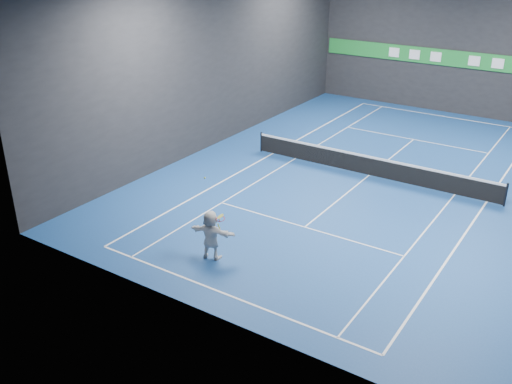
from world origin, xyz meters
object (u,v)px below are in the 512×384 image
Objects in this scene: player at (211,235)px; tennis_ball at (205,178)px; tennis_net at (370,165)px; tennis_racket at (220,219)px.

player is 2.15m from tennis_ball.
tennis_ball is 10.76m from tennis_net.
tennis_ball is 1.55m from tennis_racket.
tennis_ball reaches higher than tennis_racket.
tennis_net is (1.66, 10.30, -0.38)m from player.
player is at bearing -99.18° from tennis_net.
tennis_racket is at bearing 4.08° from tennis_ball.
player reaches higher than tennis_net.
tennis_ball is at bearing -175.92° from tennis_racket.
tennis_racket is at bearing 174.76° from player.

